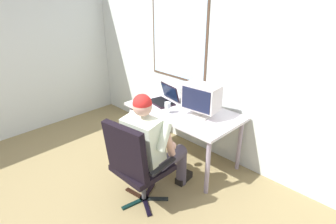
{
  "coord_description": "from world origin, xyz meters",
  "views": [
    {
      "loc": [
        1.82,
        -0.78,
        2.17
      ],
      "look_at": [
        -0.13,
        1.2,
        0.89
      ],
      "focal_mm": 30.07,
      "sensor_mm": 36.0,
      "label": 1
    }
  ],
  "objects": [
    {
      "name": "desk",
      "position": [
        -0.3,
        1.64,
        0.65
      ],
      "size": [
        1.43,
        0.78,
        0.73
      ],
      "color": "gray",
      "rests_on": "ground"
    },
    {
      "name": "desk_speaker",
      "position": [
        -0.45,
        1.82,
        0.82
      ],
      "size": [
        0.08,
        0.07,
        0.19
      ],
      "color": "black",
      "rests_on": "desk"
    },
    {
      "name": "crt_monitor",
      "position": [
        -0.03,
        1.65,
        0.96
      ],
      "size": [
        0.44,
        0.29,
        0.39
      ],
      "color": "beige",
      "rests_on": "desk"
    },
    {
      "name": "laptop",
      "position": [
        -0.64,
        1.66,
        0.79
      ],
      "size": [
        0.4,
        0.35,
        0.23
      ],
      "color": "black",
      "rests_on": "desk"
    },
    {
      "name": "wine_glass",
      "position": [
        -0.37,
        1.43,
        0.83
      ],
      "size": [
        0.07,
        0.07,
        0.14
      ],
      "color": "silver",
      "rests_on": "desk"
    },
    {
      "name": "person_seated",
      "position": [
        -0.08,
        0.91,
        0.64
      ],
      "size": [
        0.57,
        0.81,
        1.23
      ],
      "color": "#47404D",
      "rests_on": "ground"
    },
    {
      "name": "wall_rear",
      "position": [
        -0.03,
        2.09,
        1.28
      ],
      "size": [
        5.26,
        0.08,
        2.53
      ],
      "color": "silver",
      "rests_on": "ground"
    },
    {
      "name": "office_chair",
      "position": [
        -0.05,
        0.64,
        0.56
      ],
      "size": [
        0.64,
        0.56,
        1.01
      ],
      "color": "black",
      "rests_on": "ground"
    }
  ]
}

